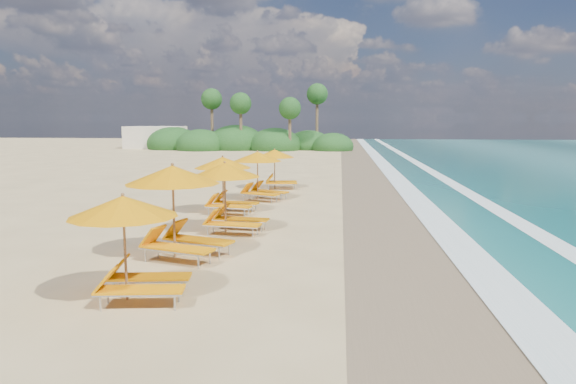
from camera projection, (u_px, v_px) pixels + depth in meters
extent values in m
plane|color=tan|center=(288.00, 225.00, 19.24)|extent=(160.00, 160.00, 0.00)
cube|color=#7D684A|center=(399.00, 227.00, 18.85)|extent=(4.00, 160.00, 0.01)
cube|color=white|center=(442.00, 227.00, 18.71)|extent=(1.20, 160.00, 0.01)
cube|color=white|center=(530.00, 229.00, 18.42)|extent=(0.80, 160.00, 0.01)
cylinder|color=olive|center=(125.00, 249.00, 11.12)|extent=(0.06, 0.06, 2.21)
cone|color=orange|center=(123.00, 206.00, 10.99)|extent=(2.55, 2.55, 0.44)
sphere|color=olive|center=(123.00, 195.00, 10.96)|extent=(0.08, 0.08, 0.08)
cylinder|color=olive|center=(174.00, 212.00, 14.59)|extent=(0.06, 0.06, 2.53)
cone|color=orange|center=(173.00, 175.00, 14.45)|extent=(3.29, 3.29, 0.51)
sphere|color=olive|center=(172.00, 164.00, 14.41)|extent=(0.09, 0.09, 0.09)
cylinder|color=olive|center=(225.00, 198.00, 17.83)|extent=(0.06, 0.06, 2.32)
cone|color=orange|center=(225.00, 170.00, 17.70)|extent=(2.69, 2.69, 0.47)
sphere|color=olive|center=(225.00, 162.00, 17.66)|extent=(0.08, 0.08, 0.08)
cylinder|color=olive|center=(223.00, 185.00, 21.46)|extent=(0.06, 0.06, 2.26)
cone|color=orange|center=(223.00, 162.00, 21.33)|extent=(2.67, 2.67, 0.45)
sphere|color=olive|center=(223.00, 156.00, 21.30)|extent=(0.08, 0.08, 0.08)
cylinder|color=olive|center=(258.00, 176.00, 24.97)|extent=(0.06, 0.06, 2.25)
cone|color=orange|center=(257.00, 156.00, 24.84)|extent=(3.03, 3.03, 0.45)
sphere|color=olive|center=(257.00, 151.00, 24.80)|extent=(0.08, 0.08, 0.08)
cylinder|color=olive|center=(275.00, 169.00, 28.94)|extent=(0.05, 0.05, 2.11)
cone|color=orange|center=(275.00, 154.00, 28.81)|extent=(2.42, 2.42, 0.42)
sphere|color=olive|center=(275.00, 149.00, 28.78)|extent=(0.08, 0.08, 0.08)
ellipsoid|color=#163D14|center=(275.00, 145.00, 64.09)|extent=(6.40, 6.40, 4.16)
ellipsoid|color=#163D14|center=(236.00, 144.00, 65.55)|extent=(7.20, 7.20, 4.68)
ellipsoid|color=#163D14|center=(201.00, 145.00, 63.98)|extent=(6.00, 6.00, 3.90)
ellipsoid|color=#163D14|center=(309.00, 145.00, 65.68)|extent=(5.60, 5.60, 3.64)
ellipsoid|color=#163D14|center=(174.00, 144.00, 66.33)|extent=(6.60, 6.60, 4.29)
ellipsoid|color=#163D14|center=(333.00, 146.00, 63.43)|extent=(5.00, 5.00, 3.25)
cylinder|color=brown|center=(290.00, 130.00, 61.66)|extent=(0.36, 0.36, 5.00)
sphere|color=#163D14|center=(290.00, 108.00, 61.32)|extent=(2.60, 2.60, 2.60)
cylinder|color=brown|center=(241.00, 127.00, 63.19)|extent=(0.36, 0.36, 5.60)
sphere|color=#163D14|center=(241.00, 103.00, 62.80)|extent=(2.60, 2.60, 2.60)
cylinder|color=brown|center=(212.00, 124.00, 65.50)|extent=(0.36, 0.36, 6.20)
sphere|color=#163D14|center=(212.00, 99.00, 65.07)|extent=(2.60, 2.60, 2.60)
cylinder|color=brown|center=(317.00, 122.00, 65.19)|extent=(0.36, 0.36, 6.80)
sphere|color=#163D14|center=(317.00, 94.00, 64.72)|extent=(2.60, 2.60, 2.60)
cube|color=beige|center=(156.00, 137.00, 68.48)|extent=(7.00, 5.00, 2.80)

